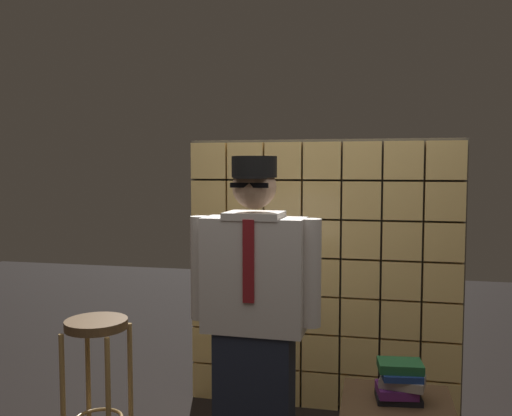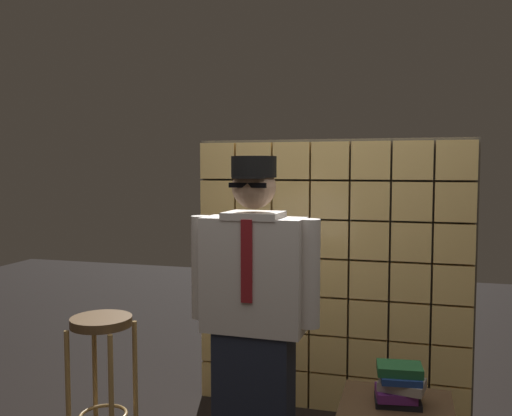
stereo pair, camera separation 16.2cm
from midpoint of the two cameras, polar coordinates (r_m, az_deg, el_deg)
glass_block_wall at (r=3.74m, az=5.60°, el=-7.10°), size 1.85×0.10×1.85m
standing_person at (r=2.81m, az=-1.86°, el=-11.36°), size 0.67×0.29×1.70m
bar_stool at (r=3.26m, az=-17.67°, el=-14.55°), size 0.34×0.34×0.81m
book_stack at (r=2.80m, az=13.09°, el=-17.19°), size 0.24×0.19×0.19m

